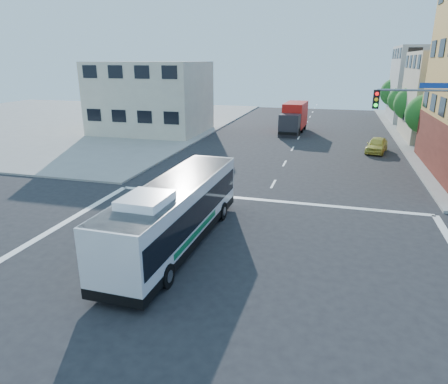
# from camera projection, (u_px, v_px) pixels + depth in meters

# --- Properties ---
(ground) EXTENTS (120.00, 120.00, 0.00)m
(ground) POSITION_uv_depth(u_px,v_px,m) (222.00, 278.00, 15.64)
(ground) COLOR black
(ground) RESTS_ON ground
(sidewalk_nw) EXTENTS (50.00, 50.00, 0.15)m
(sidewalk_nw) POSITION_uv_depth(u_px,v_px,m) (52.00, 120.00, 56.54)
(sidewalk_nw) COLOR gray
(sidewalk_nw) RESTS_ON ground
(building_east_far) EXTENTS (12.06, 10.06, 10.00)m
(building_east_far) POSITION_uv_depth(u_px,v_px,m) (440.00, 85.00, 53.64)
(building_east_far) COLOR #A6A6A1
(building_east_far) RESTS_ON ground
(building_west) EXTENTS (12.06, 10.06, 8.00)m
(building_west) POSITION_uv_depth(u_px,v_px,m) (151.00, 98.00, 46.14)
(building_west) COLOR beige
(building_west) RESTS_ON ground
(signal_mast_ne) EXTENTS (7.91, 1.13, 8.07)m
(signal_mast_ne) POSITION_uv_depth(u_px,v_px,m) (438.00, 121.00, 21.48)
(signal_mast_ne) COLOR gray
(signal_mast_ne) RESTS_ON ground
(street_tree_a) EXTENTS (3.60, 3.60, 5.53)m
(street_tree_a) POSITION_uv_depth(u_px,v_px,m) (427.00, 112.00, 37.03)
(street_tree_a) COLOR #362313
(street_tree_a) RESTS_ON ground
(street_tree_b) EXTENTS (3.80, 3.80, 5.79)m
(street_tree_b) POSITION_uv_depth(u_px,v_px,m) (413.00, 102.00, 44.29)
(street_tree_b) COLOR #362313
(street_tree_b) RESTS_ON ground
(street_tree_c) EXTENTS (3.40, 3.40, 5.29)m
(street_tree_c) POSITION_uv_depth(u_px,v_px,m) (402.00, 98.00, 51.70)
(street_tree_c) COLOR #362313
(street_tree_c) RESTS_ON ground
(street_tree_d) EXTENTS (4.00, 4.00, 6.03)m
(street_tree_d) POSITION_uv_depth(u_px,v_px,m) (395.00, 91.00, 58.89)
(street_tree_d) COLOR #362313
(street_tree_d) RESTS_ON ground
(transit_bus) EXTENTS (2.65, 11.08, 3.27)m
(transit_bus) POSITION_uv_depth(u_px,v_px,m) (176.00, 212.00, 17.98)
(transit_bus) COLOR black
(transit_bus) RESTS_ON ground
(box_truck) EXTENTS (2.63, 7.68, 3.41)m
(box_truck) POSITION_uv_depth(u_px,v_px,m) (294.00, 118.00, 46.71)
(box_truck) COLOR #242429
(box_truck) RESTS_ON ground
(parked_car) EXTENTS (2.48, 4.32, 1.38)m
(parked_car) POSITION_uv_depth(u_px,v_px,m) (377.00, 145.00, 36.83)
(parked_car) COLOR #D4C94A
(parked_car) RESTS_ON ground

